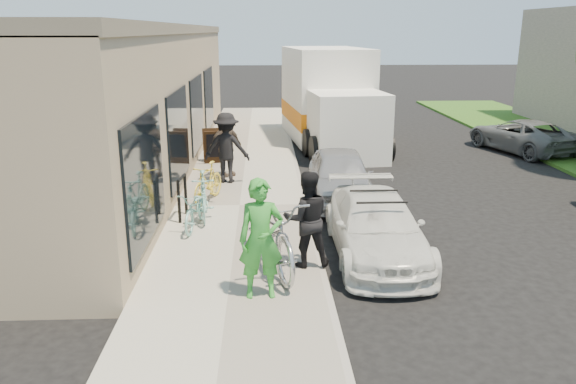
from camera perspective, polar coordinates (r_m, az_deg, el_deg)
name	(u,v)px	position (r m, az deg, el deg)	size (l,w,h in m)	color
ground	(343,260)	(10.42, 5.56, -6.93)	(120.00, 120.00, 0.00)	black
sidewalk	(240,208)	(13.12, -4.93, -1.65)	(3.00, 34.00, 0.15)	#A3A193
curb	(306,208)	(13.15, 1.83, -1.60)	(0.12, 34.00, 0.13)	gray
storefront	(138,96)	(17.99, -14.97, 9.39)	(3.60, 20.00, 4.22)	tan
bike_rack	(182,193)	(12.20, -10.71, -0.12)	(0.12, 0.66, 0.93)	black
sandwich_board	(214,146)	(17.29, -7.53, 4.66)	(0.73, 0.74, 1.02)	black
sedan_white	(376,227)	(10.52, 8.91, -3.49)	(1.62, 3.94, 1.18)	silver
sedan_silver	(340,176)	(13.83, 5.32, 1.68)	(1.49, 3.71, 1.26)	#9F9EA3
moving_truck	(329,102)	(20.82, 4.20, 9.08)	(3.33, 7.23, 3.44)	white
far_car_gray	(522,135)	(21.06, 22.63, 5.32)	(1.89, 4.09, 1.14)	#55585A
tandem_bike	(272,231)	(9.50, -1.65, -4.01)	(0.86, 2.47, 1.30)	#B1B1B3
woman_rider	(261,239)	(8.39, -2.76, -4.79)	(0.67, 0.44, 1.85)	green
man_standing	(307,219)	(9.53, 1.91, -2.75)	(0.81, 0.63, 1.67)	black
cruiser_bike_a	(203,195)	(12.22, -8.59, -0.35)	(0.46, 1.63, 0.98)	#83C3BA
cruiser_bike_b	(196,209)	(11.62, -9.32, -1.72)	(0.53, 1.51, 0.79)	#83C3BA
cruiser_bike_c	(208,183)	(13.35, -8.13, 0.96)	(0.43, 1.53, 0.92)	yellow
bystander_a	(227,148)	(14.93, -6.25, 4.48)	(1.20, 0.69, 1.86)	black
bystander_b	(226,146)	(15.62, -6.34, 4.67)	(0.99, 0.41, 1.68)	brown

